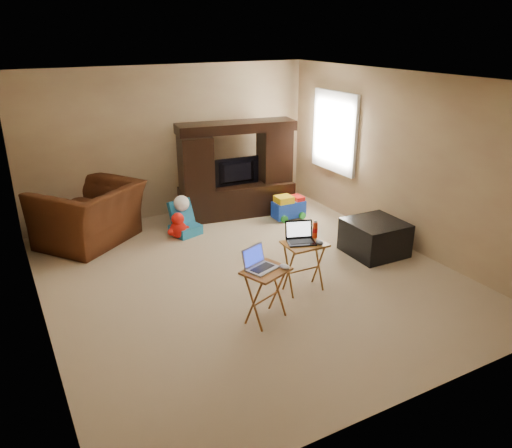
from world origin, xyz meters
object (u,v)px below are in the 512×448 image
recliner (89,215)px  tray_table_left (266,295)px  television (238,172)px  child_rocker (185,218)px  water_bottle (315,230)px  entertainment_center (237,170)px  mouse_left (285,267)px  laptop_right (301,234)px  ottoman (375,237)px  push_toy (289,206)px  mouse_right (320,242)px  plush_toy (178,225)px  tray_table_right (304,267)px  laptop_left (262,259)px

recliner → tray_table_left: recliner is taller
television → tray_table_left: bearing=71.9°
child_rocker → water_bottle: water_bottle is taller
entertainment_center → water_bottle: entertainment_center is taller
recliner → mouse_left: size_ratio=10.90×
television → laptop_right: size_ratio=2.45×
television → ottoman: television is taller
mouse_left → water_bottle: bearing=34.5°
television → tray_table_left: 3.37m
ottoman → mouse_left: mouse_left is taller
child_rocker → push_toy: child_rocker is taller
child_rocker → television: bearing=0.4°
laptop_right → mouse_right: laptop_right is taller
recliner → water_bottle: size_ratio=6.98×
child_rocker → push_toy: 1.82m
recliner → plush_toy: (1.21, -0.46, -0.24)m
entertainment_center → mouse_left: entertainment_center is taller
tray_table_left → tray_table_right: size_ratio=0.97×
mouse_left → water_bottle: 0.92m
plush_toy → laptop_left: (0.00, -2.65, 0.53)m
water_bottle → tray_table_left: bearing=-154.6°
television → laptop_right: (-0.52, -2.72, -0.01)m
tray_table_left → push_toy: bearing=32.7°
laptop_right → push_toy: bearing=80.2°
recliner → laptop_right: recliner is taller
television → tray_table_right: size_ratio=1.28×
television → tray_table_right: 2.81m
child_rocker → laptop_right: bearing=-93.0°
tray_table_right → laptop_left: (-0.77, -0.34, 0.42)m
laptop_right → mouse_left: size_ratio=2.65×
plush_toy → laptop_right: bearing=-72.1°
water_bottle → tray_table_right: bearing=-158.2°
ottoman → mouse_left: size_ratio=6.00×
television → tray_table_left: (-1.22, -3.10, -0.46)m
entertainment_center → push_toy: entertainment_center is taller
laptop_left → laptop_right: (0.73, 0.36, 0.02)m
ottoman → mouse_left: (-2.05, -0.86, 0.40)m
push_toy → water_bottle: size_ratio=2.82×
laptop_right → mouse_left: bearing=-119.1°
plush_toy → push_toy: size_ratio=0.74×
entertainment_center → laptop_right: bearing=-91.9°
recliner → tray_table_right: 3.41m
laptop_left → water_bottle: size_ratio=1.65×
tray_table_left → mouse_right: 0.97m
plush_toy → mouse_left: mouse_left is taller
push_toy → laptop_right: laptop_right is taller
plush_toy → push_toy: bearing=-2.4°
tray_table_right → mouse_right: mouse_right is taller
child_rocker → push_toy: (1.81, -0.16, -0.06)m
mouse_left → water_bottle: water_bottle is taller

